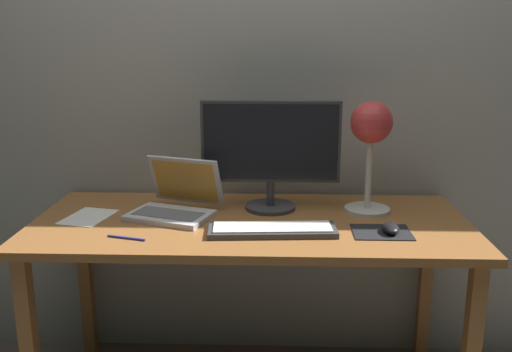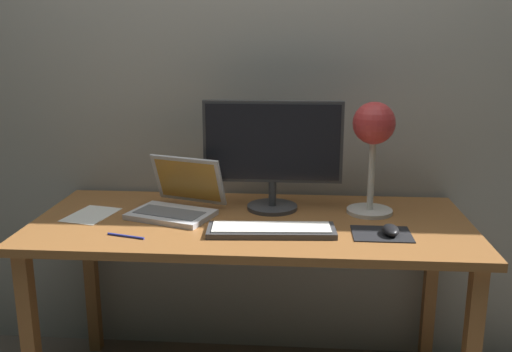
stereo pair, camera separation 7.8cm
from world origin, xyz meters
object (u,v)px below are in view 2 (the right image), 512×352
object	(u,v)px
pen	(126,236)
keyboard_main	(271,230)
laptop	(179,198)
monitor	(273,149)
desk_lamp	(373,134)
mouse	(391,230)

from	to	relation	value
pen	keyboard_main	bearing A→B (deg)	8.78
keyboard_main	laptop	world-z (taller)	laptop
monitor	desk_lamp	size ratio (longest dim) A/B	1.25
keyboard_main	pen	xyz separation A→B (m)	(-0.49, -0.08, -0.01)
laptop	mouse	distance (m)	0.79
keyboard_main	desk_lamp	xyz separation A→B (m)	(0.36, 0.25, 0.29)
desk_lamp	monitor	bearing A→B (deg)	176.72
mouse	pen	xyz separation A→B (m)	(-0.89, -0.08, -0.02)
monitor	keyboard_main	world-z (taller)	monitor
desk_lamp	mouse	distance (m)	0.38
monitor	laptop	world-z (taller)	monitor
keyboard_main	pen	distance (m)	0.49
desk_lamp	laptop	bearing A→B (deg)	-176.16
mouse	pen	world-z (taller)	mouse
pen	desk_lamp	bearing A→B (deg)	21.19
laptop	monitor	bearing A→B (deg)	11.27
monitor	laptop	distance (m)	0.40
laptop	desk_lamp	bearing A→B (deg)	3.84
keyboard_main	mouse	world-z (taller)	mouse
monitor	mouse	xyz separation A→B (m)	(0.42, -0.27, -0.22)
pen	laptop	bearing A→B (deg)	65.96
monitor	mouse	distance (m)	0.54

